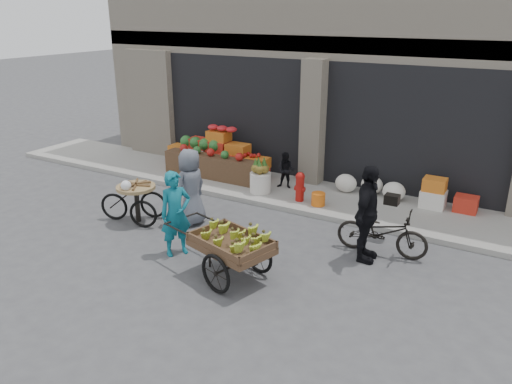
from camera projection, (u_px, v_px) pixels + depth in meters
The scene contains 15 objects.
ground at pixel (200, 263), 9.20m from camera, with size 80.00×80.00×0.00m, color #424244.
sidewalk at pixel (296, 193), 12.51m from camera, with size 18.00×2.20×0.12m, color gray.
building at pixel (358, 47), 14.57m from camera, with size 14.00×6.45×7.00m.
fruit_display at pixel (220, 154), 13.70m from camera, with size 3.10×1.12×1.24m.
pineapple_bin at pixel (260, 183), 12.35m from camera, with size 0.52×0.52×0.50m, color silver.
fire_hydrant at pixel (300, 185), 11.75m from camera, with size 0.22×0.22×0.71m.
orange_bucket at pixel (318, 199), 11.55m from camera, with size 0.32×0.32×0.30m, color orange.
right_bay_goods at pixel (409, 191), 11.65m from camera, with size 3.35×0.60×0.70m.
seated_person at pixel (286, 170), 12.58m from camera, with size 0.45×0.35×0.93m, color black.
banana_cart at pixel (229, 241), 8.47m from camera, with size 2.49×1.51×0.97m.
vendor_woman at pixel (176, 214), 9.30m from camera, with size 0.60×0.39×1.64m, color #10697D.
tricycle_cart at pixel (136, 197), 10.82m from camera, with size 1.45×1.07×0.95m.
vendor_grey at pixel (191, 187), 10.62m from camera, with size 0.82×0.53×1.68m, color slate.
bicycle at pixel (382, 232), 9.42m from camera, with size 0.60×1.72×0.90m, color black.
cyclist at pixel (367, 214), 9.03m from camera, with size 1.08×0.45×1.84m, color black.
Camera 1 is at (4.99, -6.57, 4.40)m, focal length 35.00 mm.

